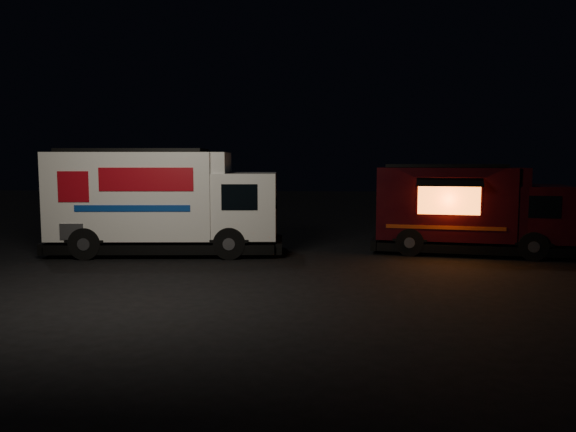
# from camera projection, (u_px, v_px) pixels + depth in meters

# --- Properties ---
(ground) EXTENTS (80.00, 80.00, 0.00)m
(ground) POSITION_uv_depth(u_px,v_px,m) (226.00, 272.00, 15.40)
(ground) COLOR black
(ground) RESTS_ON ground
(white_truck) EXTENTS (7.69, 3.03, 3.42)m
(white_truck) POSITION_uv_depth(u_px,v_px,m) (167.00, 201.00, 18.32)
(white_truck) COLOR white
(white_truck) RESTS_ON ground
(red_truck) EXTENTS (6.60, 3.43, 2.93)m
(red_truck) POSITION_uv_depth(u_px,v_px,m) (470.00, 209.00, 18.38)
(red_truck) COLOR #390A0E
(red_truck) RESTS_ON ground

